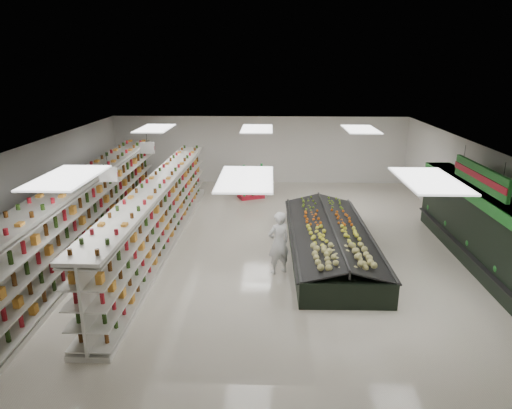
{
  "coord_description": "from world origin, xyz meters",
  "views": [
    {
      "loc": [
        0.55,
        -13.74,
        5.59
      ],
      "look_at": [
        0.09,
        0.19,
        1.27
      ],
      "focal_mm": 32.0,
      "sensor_mm": 36.0,
      "label": 1
    }
  ],
  "objects_px": {
    "shopper_main": "(279,243)",
    "gondola_center": "(160,216)",
    "gondola_left": "(90,213)",
    "produce_island": "(330,239)",
    "soda_endcap": "(251,183)",
    "shopper_background": "(157,191)"
  },
  "relations": [
    {
      "from": "gondola_left",
      "to": "produce_island",
      "type": "bearing_deg",
      "value": -5.08
    },
    {
      "from": "produce_island",
      "to": "soda_endcap",
      "type": "height_order",
      "value": "soda_endcap"
    },
    {
      "from": "produce_island",
      "to": "soda_endcap",
      "type": "bearing_deg",
      "value": 114.06
    },
    {
      "from": "shopper_main",
      "to": "gondola_center",
      "type": "bearing_deg",
      "value": -55.76
    },
    {
      "from": "shopper_main",
      "to": "shopper_background",
      "type": "xyz_separation_m",
      "value": [
        -4.74,
        5.68,
        -0.16
      ]
    },
    {
      "from": "gondola_left",
      "to": "gondola_center",
      "type": "bearing_deg",
      "value": 0.39
    },
    {
      "from": "shopper_background",
      "to": "produce_island",
      "type": "bearing_deg",
      "value": -131.41
    },
    {
      "from": "gondola_center",
      "to": "shopper_main",
      "type": "distance_m",
      "value": 4.2
    },
    {
      "from": "gondola_left",
      "to": "soda_endcap",
      "type": "relative_size",
      "value": 9.58
    },
    {
      "from": "gondola_left",
      "to": "produce_island",
      "type": "xyz_separation_m",
      "value": [
        7.53,
        -0.46,
        -0.6
      ]
    },
    {
      "from": "soda_endcap",
      "to": "shopper_main",
      "type": "bearing_deg",
      "value": -81.62
    },
    {
      "from": "produce_island",
      "to": "soda_endcap",
      "type": "distance_m",
      "value": 6.56
    },
    {
      "from": "gondola_left",
      "to": "produce_island",
      "type": "height_order",
      "value": "gondola_left"
    },
    {
      "from": "gondola_left",
      "to": "soda_endcap",
      "type": "distance_m",
      "value": 7.37
    },
    {
      "from": "produce_island",
      "to": "shopper_main",
      "type": "xyz_separation_m",
      "value": [
        -1.59,
        -1.4,
        0.43
      ]
    },
    {
      "from": "gondola_left",
      "to": "soda_endcap",
      "type": "height_order",
      "value": "gondola_left"
    },
    {
      "from": "shopper_main",
      "to": "produce_island",
      "type": "bearing_deg",
      "value": -166.74
    },
    {
      "from": "gondola_center",
      "to": "shopper_background",
      "type": "height_order",
      "value": "gondola_center"
    },
    {
      "from": "gondola_center",
      "to": "gondola_left",
      "type": "bearing_deg",
      "value": -177.57
    },
    {
      "from": "gondola_center",
      "to": "produce_island",
      "type": "distance_m",
      "value": 5.36
    },
    {
      "from": "soda_endcap",
      "to": "produce_island",
      "type": "bearing_deg",
      "value": -65.94
    },
    {
      "from": "soda_endcap",
      "to": "gondola_left",
      "type": "bearing_deg",
      "value": -131.25
    }
  ]
}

